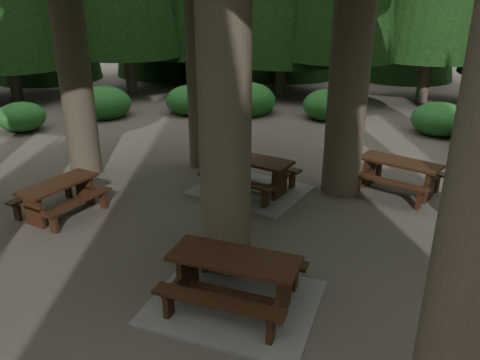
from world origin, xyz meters
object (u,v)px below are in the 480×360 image
(picnic_table_a, at_px, (234,288))
(picnic_table_d, at_px, (399,171))
(picnic_table_b, at_px, (60,193))
(picnic_table_c, at_px, (251,180))

(picnic_table_a, xyz_separation_m, picnic_table_d, (2.46, 5.30, 0.23))
(picnic_table_b, relative_size, picnic_table_c, 0.65)
(picnic_table_b, relative_size, picnic_table_d, 0.86)
(picnic_table_a, distance_m, picnic_table_b, 4.95)
(picnic_table_b, bearing_deg, picnic_table_a, -100.22)
(picnic_table_a, relative_size, picnic_table_c, 0.87)
(picnic_table_b, distance_m, picnic_table_d, 7.74)
(picnic_table_a, xyz_separation_m, picnic_table_b, (-4.53, 1.99, 0.19))
(picnic_table_c, relative_size, picnic_table_d, 1.32)
(picnic_table_b, bearing_deg, picnic_table_c, -43.40)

